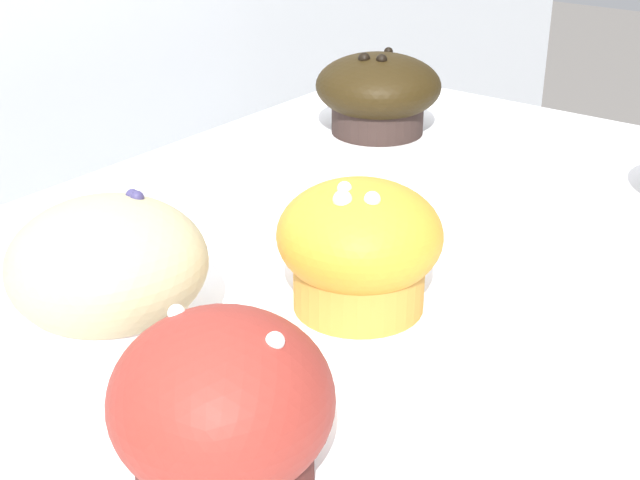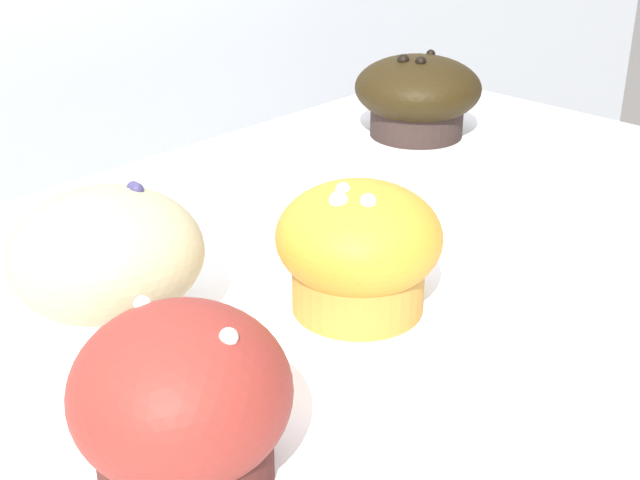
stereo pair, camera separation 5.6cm
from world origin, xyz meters
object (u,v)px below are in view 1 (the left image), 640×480
(muffin_front_left, at_px, (109,274))
(muffin_front_right, at_px, (378,93))
(muffin_back_left, at_px, (359,247))
(muffin_back_center, at_px, (222,413))

(muffin_front_left, height_order, muffin_front_right, muffin_front_left)
(muffin_back_left, distance_m, muffin_back_center, 0.18)
(muffin_front_left, xyz_separation_m, muffin_front_right, (0.42, 0.09, -0.00))
(muffin_front_right, bearing_deg, muffin_front_left, -167.60)
(muffin_front_left, relative_size, muffin_front_right, 0.95)
(muffin_back_left, bearing_deg, muffin_back_center, -164.58)
(muffin_front_left, bearing_deg, muffin_back_left, -38.11)
(muffin_back_left, distance_m, muffin_front_left, 0.15)
(muffin_front_left, height_order, muffin_back_center, same)
(muffin_front_right, bearing_deg, muffin_back_left, -148.03)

